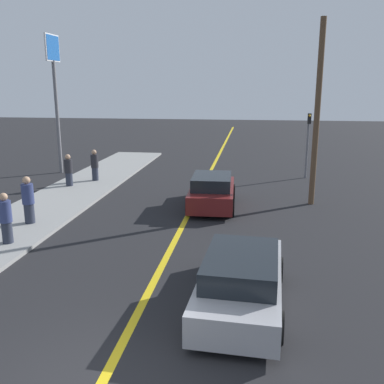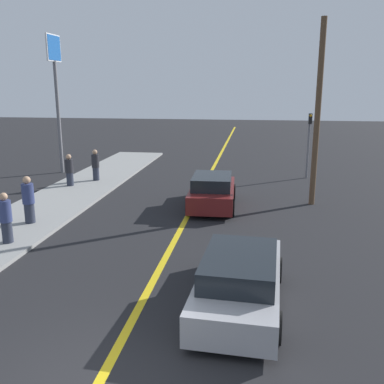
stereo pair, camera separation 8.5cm
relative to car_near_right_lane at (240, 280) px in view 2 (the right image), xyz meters
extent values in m
cube|color=gold|center=(-2.27, 14.69, -0.65)|extent=(0.20, 60.00, 0.01)
cube|color=gray|center=(-8.17, 9.27, -0.59)|extent=(3.29, 25.15, 0.12)
cube|color=#9E9EA3|center=(0.00, 0.06, -0.14)|extent=(2.03, 4.55, 0.66)
cube|color=black|center=(0.00, -0.17, 0.44)|extent=(1.71, 2.54, 0.49)
cylinder|color=black|center=(-0.77, 1.48, -0.31)|extent=(0.26, 0.68, 0.67)
cylinder|color=black|center=(0.92, 1.39, -0.31)|extent=(0.26, 0.68, 0.67)
cylinder|color=black|center=(-0.92, -1.28, -0.31)|extent=(0.26, 0.68, 0.67)
cylinder|color=black|center=(0.77, -1.37, -0.31)|extent=(0.26, 0.68, 0.67)
cube|color=maroon|center=(-1.45, 8.24, -0.11)|extent=(1.90, 4.15, 0.70)
cube|color=black|center=(-1.45, 8.04, 0.49)|extent=(1.63, 2.31, 0.50)
cylinder|color=black|center=(-2.33, 9.48, -0.30)|extent=(0.24, 0.71, 0.70)
cylinder|color=black|center=(-0.66, 9.54, -0.30)|extent=(0.24, 0.71, 0.70)
cylinder|color=black|center=(-2.24, 6.94, -0.30)|extent=(0.24, 0.71, 0.70)
cylinder|color=black|center=(-0.57, 7.00, -0.30)|extent=(0.24, 0.71, 0.70)
cylinder|color=#282D3D|center=(-7.41, 2.77, -0.19)|extent=(0.33, 0.33, 0.69)
cylinder|color=navy|center=(-7.41, 2.77, 0.50)|extent=(0.39, 0.39, 0.69)
sphere|color=tan|center=(-7.41, 2.77, 0.97)|extent=(0.25, 0.25, 0.25)
cylinder|color=#282D3D|center=(-7.74, 4.77, -0.17)|extent=(0.36, 0.36, 0.72)
cylinder|color=navy|center=(-7.74, 4.77, 0.55)|extent=(0.42, 0.42, 0.72)
sphere|color=tan|center=(-7.74, 4.77, 1.05)|extent=(0.27, 0.27, 0.27)
cylinder|color=#282D3D|center=(-8.80, 10.64, -0.20)|extent=(0.34, 0.34, 0.66)
cylinder|color=#232328|center=(-8.80, 10.64, 0.46)|extent=(0.40, 0.40, 0.66)
sphere|color=tan|center=(-8.80, 10.64, 0.92)|extent=(0.26, 0.26, 0.26)
cylinder|color=#282D3D|center=(-7.98, 12.03, -0.19)|extent=(0.33, 0.33, 0.68)
cylinder|color=#232328|center=(-7.98, 12.03, 0.50)|extent=(0.39, 0.39, 0.68)
sphere|color=tan|center=(-7.98, 12.03, 0.97)|extent=(0.25, 0.25, 0.25)
cylinder|color=slate|center=(3.12, 14.82, 1.12)|extent=(0.12, 0.12, 3.53)
cube|color=black|center=(3.12, 14.64, 2.61)|extent=(0.18, 0.18, 0.55)
sphere|color=orange|center=(3.12, 14.55, 2.78)|extent=(0.14, 0.14, 0.14)
cylinder|color=slate|center=(-10.92, 14.33, 2.51)|extent=(0.20, 0.20, 6.33)
cube|color=silver|center=(-10.92, 14.33, 6.34)|extent=(0.08, 1.62, 1.44)
cube|color=#19519E|center=(-10.92, 14.33, 6.34)|extent=(0.12, 1.50, 1.32)
cylinder|color=brown|center=(2.75, 9.30, 3.15)|extent=(0.24, 0.24, 7.59)
camera|label=1|loc=(0.15, -9.04, 4.29)|focal=40.00mm
camera|label=2|loc=(0.23, -9.03, 4.29)|focal=40.00mm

